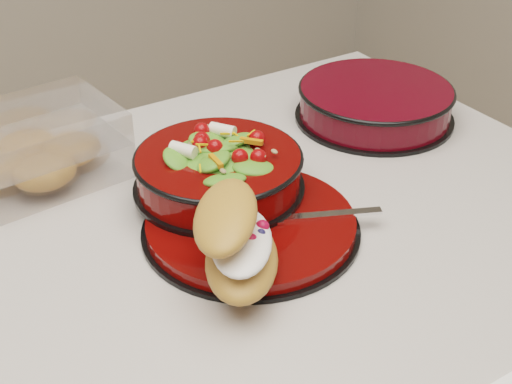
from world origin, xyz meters
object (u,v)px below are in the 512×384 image
salad_bowl (218,165)px  fork (312,216)px  pastry_box (33,150)px  dinner_plate (252,225)px  croissant (238,240)px  extra_bowl (375,102)px

salad_bowl → fork: size_ratio=1.43×
pastry_box → dinner_plate: bearing=-61.1°
croissant → extra_bowl: croissant is taller
salad_bowl → extra_bowl: bearing=13.4°
dinner_plate → extra_bowl: bearing=25.7°
salad_bowl → pastry_box: (-0.18, 0.18, -0.01)m
dinner_plate → croissant: croissant is taller
fork → croissant: bearing=131.7°
croissant → fork: 0.14m
croissant → fork: size_ratio=1.14×
dinner_plate → pastry_box: size_ratio=1.13×
fork → dinner_plate: bearing=83.0°
fork → pastry_box: bearing=62.8°
fork → extra_bowl: 0.33m
salad_bowl → pastry_box: bearing=134.5°
croissant → extra_bowl: (0.39, 0.23, -0.03)m
fork → pastry_box: pastry_box is taller
fork → pastry_box: 0.39m
salad_bowl → fork: bearing=-61.9°
dinner_plate → extra_bowl: extra_bowl is taller
dinner_plate → croissant: bearing=-129.8°
pastry_box → extra_bowl: (0.51, -0.11, -0.01)m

